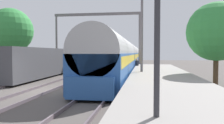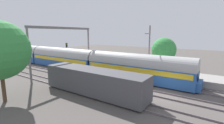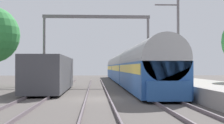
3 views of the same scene
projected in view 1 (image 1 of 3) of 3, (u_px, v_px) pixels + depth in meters
name	position (u px, v px, depth m)	size (l,w,h in m)	color
ground	(44.00, 90.00, 14.29)	(120.00, 120.00, 0.00)	#534D49
track_west	(44.00, 89.00, 14.28)	(1.52, 60.00, 0.16)	#665960
track_east	(102.00, 90.00, 13.74)	(1.52, 60.00, 0.16)	#665960
platform	(162.00, 81.00, 15.15)	(4.40, 28.00, 0.90)	gray
passenger_train	(127.00, 56.00, 34.87)	(2.93, 49.20, 3.82)	#28569E
freight_car	(38.00, 62.00, 21.53)	(2.80, 13.00, 2.70)	#47474C
person_crossing	(137.00, 65.00, 25.86)	(0.41, 0.47, 1.73)	#323232
railway_signal_near	(157.00, 23.00, 5.11)	(0.36, 0.30, 4.82)	#2D2D33
railway_signal_far	(140.00, 48.00, 35.56)	(0.36, 0.30, 4.86)	#2D2D33
catenary_gantry	(97.00, 30.00, 30.19)	(12.04, 0.28, 7.86)	slate
catenary_pole_east_mid	(141.00, 31.00, 17.47)	(1.90, 0.20, 8.00)	slate
tree_west_background	(10.00, 31.00, 28.26)	(5.70, 5.70, 8.11)	#4C3826
tree_east_background	(216.00, 32.00, 16.09)	(4.29, 4.29, 6.10)	#4C3826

